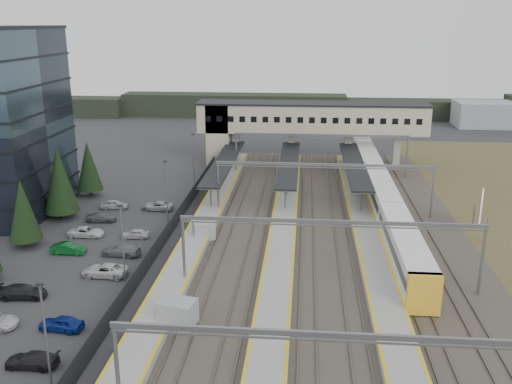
# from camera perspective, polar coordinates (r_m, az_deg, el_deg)

# --- Properties ---
(ground) EXTENTS (220.00, 220.00, 0.00)m
(ground) POSITION_cam_1_polar(r_m,az_deg,el_deg) (63.99, -3.88, -6.16)
(ground) COLOR #2B2B2D
(ground) RESTS_ON ground
(conifer_row) EXTENTS (4.42, 49.82, 9.50)m
(conifer_row) POSITION_cam_1_polar(r_m,az_deg,el_deg) (65.89, -23.79, -2.43)
(conifer_row) COLOR black
(conifer_row) RESTS_ON ground
(car_park) EXTENTS (10.68, 44.64, 1.30)m
(car_park) POSITION_cam_1_polar(r_m,az_deg,el_deg) (61.01, -17.71, -7.53)
(car_park) COLOR #BCBDC1
(car_park) RESTS_ON ground
(lampposts) EXTENTS (0.50, 53.25, 8.07)m
(lampposts) POSITION_cam_1_polar(r_m,az_deg,el_deg) (65.27, -10.74, -1.90)
(lampposts) COLOR slate
(lampposts) RESTS_ON ground
(fence) EXTENTS (0.08, 90.00, 2.00)m
(fence) POSITION_cam_1_polar(r_m,az_deg,el_deg) (69.41, -8.58, -3.57)
(fence) COLOR #26282B
(fence) RESTS_ON ground
(relay_cabin_near) EXTENTS (3.39, 2.81, 2.47)m
(relay_cabin_near) POSITION_cam_1_polar(r_m,az_deg,el_deg) (49.39, -7.84, -12.01)
(relay_cabin_near) COLOR #939598
(relay_cabin_near) RESTS_ON ground
(relay_cabin_far) EXTENTS (3.01, 2.77, 2.25)m
(relay_cabin_far) POSITION_cam_1_polar(r_m,az_deg,el_deg) (67.56, -5.24, -3.91)
(relay_cabin_far) COLOR #939598
(relay_cabin_far) RESTS_ON ground
(rail_corridor) EXTENTS (34.00, 90.00, 0.92)m
(rail_corridor) POSITION_cam_1_polar(r_m,az_deg,el_deg) (67.81, 4.62, -4.56)
(rail_corridor) COLOR #3B342D
(rail_corridor) RESTS_ON ground
(canopies) EXTENTS (23.10, 30.00, 3.28)m
(canopies) POSITION_cam_1_polar(r_m,az_deg,el_deg) (87.77, 3.30, 2.91)
(canopies) COLOR black
(canopies) RESTS_ON ground
(footbridge) EXTENTS (40.40, 6.40, 11.20)m
(footbridge) POSITION_cam_1_polar(r_m,az_deg,el_deg) (101.63, 4.01, 7.11)
(footbridge) COLOR #B8AE8C
(footbridge) RESTS_ON ground
(gantries) EXTENTS (28.40, 62.28, 7.17)m
(gantries) POSITION_cam_1_polar(r_m,az_deg,el_deg) (64.09, 7.10, -0.51)
(gantries) COLOR slate
(gantries) RESTS_ON ground
(train) EXTENTS (2.98, 62.28, 3.75)m
(train) POSITION_cam_1_polar(r_m,az_deg,el_deg) (80.32, 12.37, -0.10)
(train) COLOR white
(train) RESTS_ON ground
(billboard) EXTENTS (1.95, 5.72, 5.06)m
(billboard) POSITION_cam_1_polar(r_m,az_deg,el_deg) (73.34, 21.60, -1.50)
(billboard) COLOR slate
(billboard) RESTS_ON ground
(treeline_far) EXTENTS (170.00, 19.00, 7.00)m
(treeline_far) POSITION_cam_1_polar(r_m,az_deg,el_deg) (152.74, 10.48, 8.21)
(treeline_far) COLOR black
(treeline_far) RESTS_ON ground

